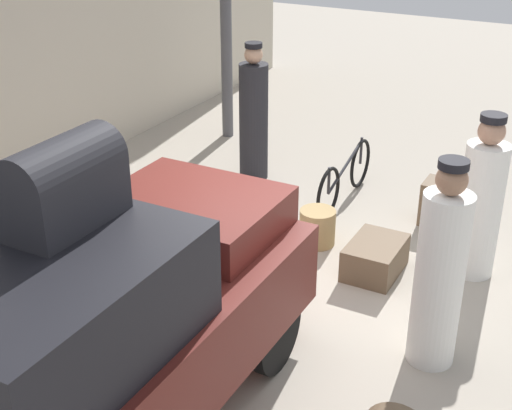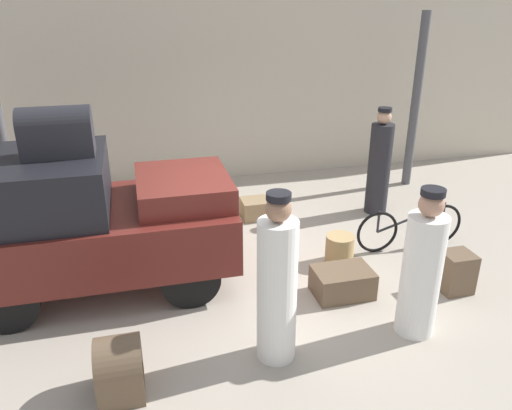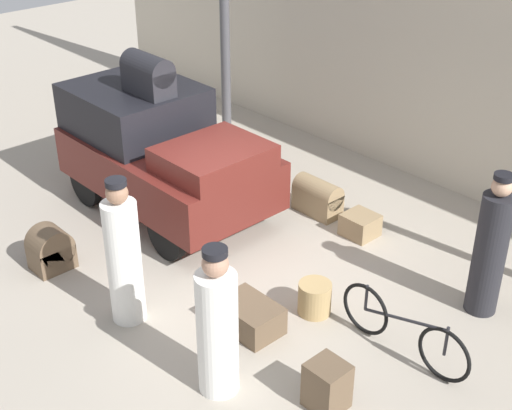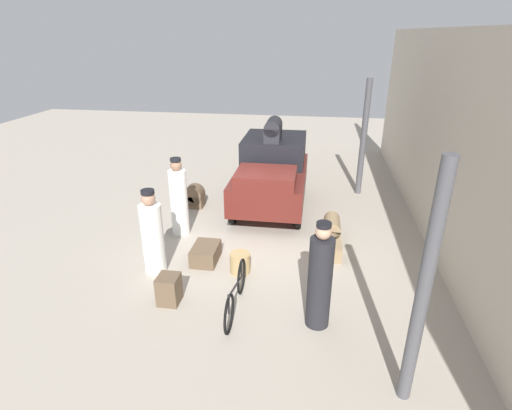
# 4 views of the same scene
# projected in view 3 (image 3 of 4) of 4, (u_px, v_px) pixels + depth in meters

# --- Properties ---
(ground_plane) EXTENTS (30.00, 30.00, 0.00)m
(ground_plane) POSITION_uv_depth(u_px,v_px,m) (235.00, 267.00, 9.52)
(ground_plane) COLOR #A89E8E
(station_building_facade) EXTENTS (16.00, 0.15, 4.50)m
(station_building_facade) POSITION_uv_depth(u_px,v_px,m) (433.00, 42.00, 10.86)
(station_building_facade) COLOR beige
(station_building_facade) RESTS_ON ground
(canopy_pillar_left) EXTENTS (0.17, 0.17, 3.29)m
(canopy_pillar_left) POSITION_uv_depth(u_px,v_px,m) (225.00, 51.00, 12.49)
(canopy_pillar_left) COLOR #4C4C51
(canopy_pillar_left) RESTS_ON ground
(truck) EXTENTS (3.32, 1.80, 1.79)m
(truck) POSITION_uv_depth(u_px,v_px,m) (161.00, 149.00, 10.49)
(truck) COLOR black
(truck) RESTS_ON ground
(bicycle) EXTENTS (1.72, 0.04, 0.69)m
(bicycle) POSITION_uv_depth(u_px,v_px,m) (403.00, 330.00, 7.83)
(bicycle) COLOR black
(bicycle) RESTS_ON ground
(wicker_basket) EXTENTS (0.40, 0.40, 0.41)m
(wicker_basket) POSITION_uv_depth(u_px,v_px,m) (315.00, 298.00, 8.57)
(wicker_basket) COLOR tan
(wicker_basket) RESTS_ON ground
(porter_standing_middle) EXTENTS (0.38, 0.38, 1.84)m
(porter_standing_middle) POSITION_uv_depth(u_px,v_px,m) (490.00, 250.00, 8.31)
(porter_standing_middle) COLOR #232328
(porter_standing_middle) RESTS_ON ground
(porter_lifting_near_truck) EXTENTS (0.43, 0.43, 1.73)m
(porter_lifting_near_truck) POSITION_uv_depth(u_px,v_px,m) (217.00, 328.00, 7.16)
(porter_lifting_near_truck) COLOR white
(porter_lifting_near_truck) RESTS_ON ground
(conductor_in_dark_uniform) EXTENTS (0.41, 0.41, 1.85)m
(conductor_in_dark_uniform) POSITION_uv_depth(u_px,v_px,m) (124.00, 258.00, 8.17)
(conductor_in_dark_uniform) COLOR white
(conductor_in_dark_uniform) RESTS_ON ground
(suitcase_tan_flat) EXTENTS (0.74, 0.37, 0.55)m
(suitcase_tan_flat) POSITION_uv_depth(u_px,v_px,m) (318.00, 196.00, 10.68)
(suitcase_tan_flat) COLOR #937A56
(suitcase_tan_flat) RESTS_ON ground
(trunk_umber_medium) EXTENTS (0.73, 0.52, 0.35)m
(trunk_umber_medium) POSITION_uv_depth(u_px,v_px,m) (250.00, 316.00, 8.30)
(trunk_umber_medium) COLOR brown
(trunk_umber_medium) RESTS_ON ground
(suitcase_black_upright) EXTENTS (0.46, 0.44, 0.32)m
(suitcase_black_upright) POSITION_uv_depth(u_px,v_px,m) (360.00, 225.00, 10.16)
(suitcase_black_upright) COLOR #937A56
(suitcase_black_upright) RESTS_ON ground
(trunk_large_brown) EXTENTS (0.39, 0.37, 0.53)m
(trunk_large_brown) POSITION_uv_depth(u_px,v_px,m) (327.00, 386.00, 7.18)
(trunk_large_brown) COLOR brown
(trunk_large_brown) RESTS_ON ground
(suitcase_small_leather) EXTENTS (0.43, 0.52, 0.61)m
(suitcase_small_leather) POSITION_uv_depth(u_px,v_px,m) (51.00, 250.00, 9.38)
(suitcase_small_leather) COLOR brown
(suitcase_small_leather) RESTS_ON ground
(trunk_on_truck_roof) EXTENTS (0.81, 0.41, 0.58)m
(trunk_on_truck_roof) POSITION_uv_depth(u_px,v_px,m) (148.00, 74.00, 10.08)
(trunk_on_truck_roof) COLOR #232328
(trunk_on_truck_roof) RESTS_ON truck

